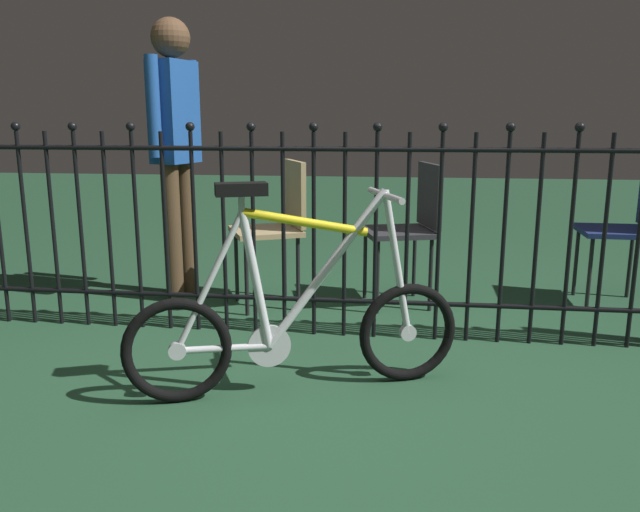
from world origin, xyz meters
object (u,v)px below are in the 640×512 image
at_px(chair_tan, 279,219).
at_px(person_visitor, 175,135).
at_px(bicycle, 296,322).
at_px(chair_navy, 630,219).
at_px(chair_charcoal, 411,220).

bearing_deg(chair_tan, person_visitor, 172.65).
height_order(bicycle, chair_navy, bicycle).
relative_size(chair_charcoal, chair_navy, 0.98).
relative_size(bicycle, chair_tan, 1.53).
bearing_deg(person_visitor, chair_tan, -7.35).
xyz_separation_m(bicycle, chair_charcoal, (0.49, 1.34, 0.22)).
distance_m(chair_tan, person_visitor, 0.82).
bearing_deg(bicycle, chair_charcoal, 70.07).
distance_m(chair_navy, chair_tan, 2.12).
xyz_separation_m(chair_navy, person_visitor, (-2.75, -0.19, 0.50)).
height_order(chair_tan, person_visitor, person_visitor).
xyz_separation_m(bicycle, chair_navy, (1.80, 1.50, 0.23)).
distance_m(bicycle, person_visitor, 1.78).
bearing_deg(chair_tan, bicycle, -76.04).
height_order(chair_charcoal, chair_navy, chair_navy).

